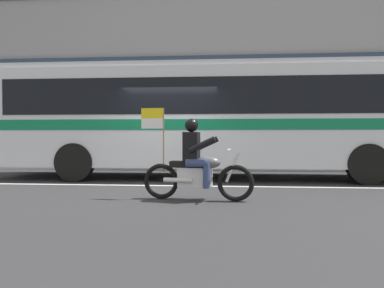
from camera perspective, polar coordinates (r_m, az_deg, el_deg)
The scene contains 7 objects.
ground_plane at distance 9.58m, azimuth -3.64°, elevation -6.11°, with size 60.00×60.00×0.00m, color #2B2B2D.
sidewalk_curb at distance 14.61m, azimuth -0.73°, elevation -3.26°, with size 28.00×3.80×0.15m, color #B7B2A8.
lane_center_stripe at distance 8.99m, azimuth -4.20°, elevation -6.57°, with size 26.60×0.14×0.01m, color silver.
office_building_facade at distance 17.50m, azimuth 0.00°, elevation 16.97°, with size 28.00×0.89×11.92m.
transit_bus at distance 10.62m, azimuth 5.17°, elevation 4.80°, with size 13.03×2.64×3.22m.
motorcycle_with_rider at distance 6.92m, azimuth 0.69°, elevation -3.40°, with size 2.19×0.66×1.78m.
fire_hydrant at distance 14.14m, azimuth -17.62°, elevation -1.67°, with size 0.22×0.30×0.75m.
Camera 1 is at (1.38, -9.40, 1.23)m, focal length 33.79 mm.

